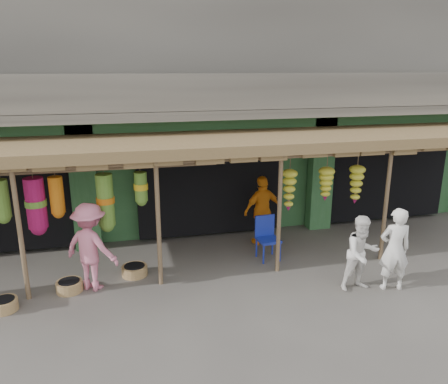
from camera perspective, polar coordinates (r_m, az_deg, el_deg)
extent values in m
plane|color=#514C47|center=(9.54, 0.80, -10.33)|extent=(80.00, 80.00, 0.00)
cube|color=gray|center=(13.47, -4.74, 19.24)|extent=(16.00, 6.00, 4.00)
cube|color=#2D6033|center=(13.87, -4.51, 4.61)|extent=(16.00, 5.70, 3.00)
cube|color=gray|center=(10.21, -1.48, 10.20)|extent=(16.00, 0.90, 0.22)
cube|color=gray|center=(9.78, -0.99, 12.89)|extent=(16.00, 0.10, 0.80)
cube|color=#2D6033|center=(10.64, -1.93, 8.54)|extent=(16.00, 0.35, 0.35)
cube|color=black|center=(11.98, -26.98, 0.32)|extent=(3.60, 2.00, 2.50)
cube|color=black|center=(11.83, -2.80, 1.90)|extent=(3.60, 2.00, 2.50)
cube|color=black|center=(13.66, 18.29, 3.02)|extent=(3.60, 2.00, 2.50)
cube|color=#2D6033|center=(10.71, -17.76, 0.46)|extent=(0.60, 0.35, 3.00)
cube|color=#2D6033|center=(11.86, 12.49, 2.31)|extent=(0.60, 0.35, 3.00)
cylinder|color=brown|center=(8.79, -25.06, -5.07)|extent=(0.09, 0.09, 2.60)
cylinder|color=brown|center=(8.62, -8.56, -4.08)|extent=(0.09, 0.09, 2.60)
cylinder|color=brown|center=(9.15, 7.22, -2.82)|extent=(0.09, 0.09, 2.60)
cylinder|color=brown|center=(10.28, 20.38, -1.60)|extent=(0.09, 0.09, 2.60)
cylinder|color=brown|center=(8.47, -0.44, 4.21)|extent=(12.90, 0.08, 0.08)
cylinder|color=brown|center=(8.72, -18.96, 2.66)|extent=(5.50, 0.06, 0.06)
cube|color=brown|center=(9.55, -0.50, 6.66)|extent=(14.00, 2.70, 0.22)
cylinder|color=#1829A0|center=(9.83, 5.19, -8.14)|extent=(0.04, 0.04, 0.45)
cylinder|color=#1829A0|center=(9.99, 7.32, -7.80)|extent=(0.04, 0.04, 0.45)
cylinder|color=#1829A0|center=(10.16, 4.26, -7.27)|extent=(0.04, 0.04, 0.45)
cylinder|color=#1829A0|center=(10.32, 6.34, -6.95)|extent=(0.04, 0.04, 0.45)
cube|color=#1829A0|center=(9.98, 5.82, -6.24)|extent=(0.51, 0.51, 0.06)
cube|color=#1829A0|center=(10.07, 5.33, -4.37)|extent=(0.47, 0.09, 0.50)
cylinder|color=olive|center=(9.24, -19.53, -11.52)|extent=(0.63, 0.63, 0.21)
cylinder|color=olive|center=(9.53, -11.60, -10.02)|extent=(0.62, 0.62, 0.21)
cylinder|color=olive|center=(9.03, -26.77, -13.04)|extent=(0.58, 0.58, 0.21)
imported|color=white|center=(9.14, 21.39, -6.97)|extent=(0.67, 0.50, 1.68)
imported|color=white|center=(8.94, 17.54, -7.66)|extent=(0.78, 0.63, 1.52)
imported|color=orange|center=(10.71, 5.05, -2.40)|extent=(1.08, 0.64, 1.72)
imported|color=pink|center=(8.90, -17.01, -6.86)|extent=(1.31, 1.18, 1.76)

